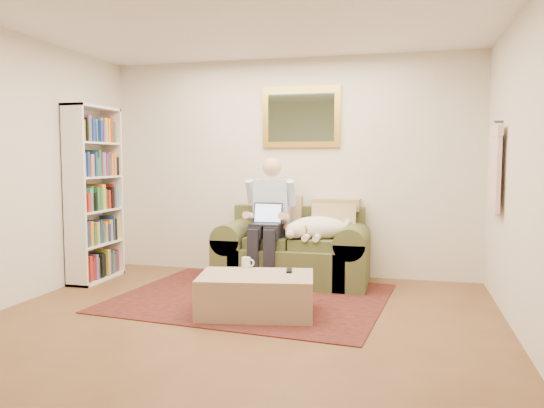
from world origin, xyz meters
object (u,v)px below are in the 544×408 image
at_px(ottoman, 256,295).
at_px(bookshelf, 94,194).
at_px(sleeping_dog, 318,228).
at_px(seated_man, 268,221).
at_px(coffee_mug, 246,263).
at_px(sofa, 293,257).
at_px(laptop, 267,219).

xyz_separation_m(ottoman, bookshelf, (-2.19, 0.90, 0.82)).
relative_size(sleeping_dog, bookshelf, 0.35).
bearing_deg(seated_man, bookshelf, -171.88).
distance_m(seated_man, coffee_mug, 0.96).
height_order(sleeping_dog, bookshelf, bookshelf).
bearing_deg(seated_man, ottoman, -80.51).
height_order(sofa, sleeping_dog, sofa).
bearing_deg(ottoman, bookshelf, 157.74).
bearing_deg(laptop, sleeping_dog, 13.64).
height_order(sofa, coffee_mug, sofa).
height_order(laptop, coffee_mug, laptop).
height_order(sofa, bookshelf, bookshelf).
bearing_deg(laptop, coffee_mug, -88.63).
relative_size(seated_man, coffee_mug, 14.19).
relative_size(ottoman, bookshelf, 0.51).
distance_m(laptop, ottoman, 1.26).
bearing_deg(seated_man, sofa, 31.45).
xyz_separation_m(seated_man, sleeping_dog, (0.56, 0.07, -0.06)).
distance_m(seated_man, laptop, 0.07).
bearing_deg(ottoman, seated_man, 99.49).
relative_size(coffee_mug, bookshelf, 0.05).
distance_m(coffee_mug, bookshelf, 2.19).
height_order(sleeping_dog, ottoman, sleeping_dog).
bearing_deg(sleeping_dog, seated_man, -172.87).
distance_m(ottoman, bookshelf, 2.50).
distance_m(laptop, coffee_mug, 0.91).
xyz_separation_m(sleeping_dog, coffee_mug, (-0.54, -0.98, -0.23)).
relative_size(sofa, ottoman, 1.67).
relative_size(sofa, laptop, 5.15).
height_order(seated_man, coffee_mug, seated_man).
distance_m(sleeping_dog, ottoman, 1.38).
distance_m(sofa, coffee_mug, 1.10).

